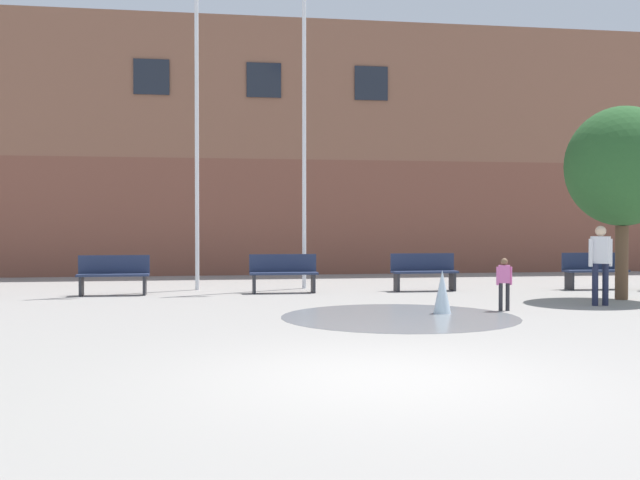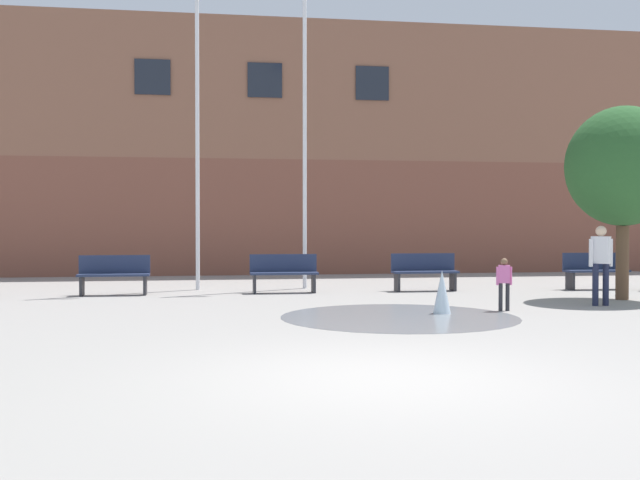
{
  "view_description": "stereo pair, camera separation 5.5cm",
  "coord_description": "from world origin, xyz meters",
  "px_view_note": "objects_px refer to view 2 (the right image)",
  "views": [
    {
      "loc": [
        -1.86,
        -7.64,
        1.61
      ],
      "look_at": [
        0.45,
        7.38,
        1.3
      ],
      "focal_mm": 42.0,
      "sensor_mm": 36.0,
      "label": 1
    },
    {
      "loc": [
        -1.81,
        -7.65,
        1.61
      ],
      "look_at": [
        0.45,
        7.38,
        1.3
      ],
      "focal_mm": 42.0,
      "sensor_mm": 36.0,
      "label": 2
    }
  ],
  "objects_px": {
    "child_with_pink_shirt": "(504,280)",
    "adult_watching": "(601,259)",
    "flagpole_left": "(198,101)",
    "flagpole_right": "(306,111)",
    "street_tree_near_building": "(623,167)",
    "park_bench_under_left_flagpole": "(114,274)",
    "park_bench_far_right": "(595,270)",
    "park_bench_under_right_flagpole": "(284,273)",
    "park_bench_near_trashcan": "(424,271)"
  },
  "relations": [
    {
      "from": "park_bench_far_right",
      "to": "adult_watching",
      "type": "distance_m",
      "value": 4.01
    },
    {
      "from": "park_bench_under_right_flagpole",
      "to": "flagpole_right",
      "type": "bearing_deg",
      "value": 59.65
    },
    {
      "from": "park_bench_under_right_flagpole",
      "to": "park_bench_near_trashcan",
      "type": "distance_m",
      "value": 3.44
    },
    {
      "from": "flagpole_left",
      "to": "park_bench_under_left_flagpole",
      "type": "bearing_deg",
      "value": -148.79
    },
    {
      "from": "park_bench_under_left_flagpole",
      "to": "adult_watching",
      "type": "distance_m",
      "value": 10.55
    },
    {
      "from": "adult_watching",
      "to": "flagpole_left",
      "type": "height_order",
      "value": "flagpole_left"
    },
    {
      "from": "park_bench_near_trashcan",
      "to": "street_tree_near_building",
      "type": "height_order",
      "value": "street_tree_near_building"
    },
    {
      "from": "park_bench_under_right_flagpole",
      "to": "street_tree_near_building",
      "type": "xyz_separation_m",
      "value": [
        7.04,
        -2.68,
        2.37
      ]
    },
    {
      "from": "child_with_pink_shirt",
      "to": "flagpole_right",
      "type": "xyz_separation_m",
      "value": [
        -3.02,
        5.48,
        3.89
      ]
    },
    {
      "from": "child_with_pink_shirt",
      "to": "adult_watching",
      "type": "height_order",
      "value": "adult_watching"
    },
    {
      "from": "child_with_pink_shirt",
      "to": "flagpole_right",
      "type": "distance_m",
      "value": 7.37
    },
    {
      "from": "park_bench_far_right",
      "to": "flagpole_left",
      "type": "xyz_separation_m",
      "value": [
        -9.77,
        1.37,
        4.19
      ]
    },
    {
      "from": "flagpole_left",
      "to": "park_bench_near_trashcan",
      "type": "bearing_deg",
      "value": -11.96
    },
    {
      "from": "child_with_pink_shirt",
      "to": "adult_watching",
      "type": "distance_m",
      "value": 2.35
    },
    {
      "from": "park_bench_far_right",
      "to": "child_with_pink_shirt",
      "type": "height_order",
      "value": "child_with_pink_shirt"
    },
    {
      "from": "adult_watching",
      "to": "street_tree_near_building",
      "type": "relative_size",
      "value": 0.38
    },
    {
      "from": "park_bench_near_trashcan",
      "to": "flagpole_right",
      "type": "height_order",
      "value": "flagpole_right"
    },
    {
      "from": "flagpole_right",
      "to": "park_bench_near_trashcan",
      "type": "bearing_deg",
      "value": -22.63
    },
    {
      "from": "park_bench_far_right",
      "to": "adult_watching",
      "type": "relative_size",
      "value": 1.01
    },
    {
      "from": "park_bench_under_left_flagpole",
      "to": "park_bench_under_right_flagpole",
      "type": "xyz_separation_m",
      "value": [
        3.9,
        0.0,
        0.0
      ]
    },
    {
      "from": "park_bench_under_left_flagpole",
      "to": "flagpole_left",
      "type": "relative_size",
      "value": 0.18
    },
    {
      "from": "park_bench_under_left_flagpole",
      "to": "child_with_pink_shirt",
      "type": "bearing_deg",
      "value": -29.64
    },
    {
      "from": "park_bench_under_right_flagpole",
      "to": "street_tree_near_building",
      "type": "distance_m",
      "value": 7.9
    },
    {
      "from": "flagpole_left",
      "to": "street_tree_near_building",
      "type": "relative_size",
      "value": 2.13
    },
    {
      "from": "flagpole_left",
      "to": "flagpole_right",
      "type": "xyz_separation_m",
      "value": [
        2.67,
        0.0,
        -0.2
      ]
    },
    {
      "from": "street_tree_near_building",
      "to": "flagpole_right",
      "type": "bearing_deg",
      "value": 148.9
    },
    {
      "from": "park_bench_near_trashcan",
      "to": "child_with_pink_shirt",
      "type": "height_order",
      "value": "child_with_pink_shirt"
    },
    {
      "from": "park_bench_under_right_flagpole",
      "to": "flagpole_left",
      "type": "distance_m",
      "value": 4.79
    },
    {
      "from": "child_with_pink_shirt",
      "to": "flagpole_right",
      "type": "bearing_deg",
      "value": 141.63
    },
    {
      "from": "flagpole_left",
      "to": "street_tree_near_building",
      "type": "bearing_deg",
      "value": -23.01
    },
    {
      "from": "flagpole_right",
      "to": "child_with_pink_shirt",
      "type": "bearing_deg",
      "value": -61.14
    },
    {
      "from": "flagpole_right",
      "to": "park_bench_under_left_flagpole",
      "type": "bearing_deg",
      "value": -165.85
    },
    {
      "from": "park_bench_under_left_flagpole",
      "to": "adult_watching",
      "type": "bearing_deg",
      "value": -20.87
    },
    {
      "from": "park_bench_under_right_flagpole",
      "to": "flagpole_right",
      "type": "xyz_separation_m",
      "value": [
        0.68,
        1.15,
        3.99
      ]
    },
    {
      "from": "park_bench_near_trashcan",
      "to": "park_bench_far_right",
      "type": "relative_size",
      "value": 1.0
    },
    {
      "from": "park_bench_under_left_flagpole",
      "to": "flagpole_right",
      "type": "height_order",
      "value": "flagpole_right"
    },
    {
      "from": "park_bench_near_trashcan",
      "to": "flagpole_left",
      "type": "xyz_separation_m",
      "value": [
        -5.44,
        1.15,
        4.19
      ]
    },
    {
      "from": "child_with_pink_shirt",
      "to": "street_tree_near_building",
      "type": "bearing_deg",
      "value": 48.9
    },
    {
      "from": "park_bench_far_right",
      "to": "park_bench_near_trashcan",
      "type": "bearing_deg",
      "value": 177.06
    },
    {
      "from": "park_bench_under_right_flagpole",
      "to": "street_tree_near_building",
      "type": "relative_size",
      "value": 0.39
    },
    {
      "from": "adult_watching",
      "to": "flagpole_right",
      "type": "bearing_deg",
      "value": -176.49
    },
    {
      "from": "adult_watching",
      "to": "park_bench_near_trashcan",
      "type": "bearing_deg",
      "value": 170.19
    },
    {
      "from": "park_bench_under_right_flagpole",
      "to": "flagpole_left",
      "type": "height_order",
      "value": "flagpole_left"
    },
    {
      "from": "flagpole_left",
      "to": "street_tree_near_building",
      "type": "height_order",
      "value": "flagpole_left"
    },
    {
      "from": "park_bench_near_trashcan",
      "to": "child_with_pink_shirt",
      "type": "xyz_separation_m",
      "value": [
        0.26,
        -4.33,
        0.1
      ]
    },
    {
      "from": "adult_watching",
      "to": "flagpole_left",
      "type": "relative_size",
      "value": 0.18
    },
    {
      "from": "flagpole_left",
      "to": "flagpole_right",
      "type": "distance_m",
      "value": 2.68
    },
    {
      "from": "flagpole_left",
      "to": "park_bench_far_right",
      "type": "bearing_deg",
      "value": -8.01
    },
    {
      "from": "park_bench_near_trashcan",
      "to": "park_bench_far_right",
      "type": "distance_m",
      "value": 4.34
    },
    {
      "from": "child_with_pink_shirt",
      "to": "flagpole_left",
      "type": "xyz_separation_m",
      "value": [
        -5.69,
        5.48,
        4.1
      ]
    }
  ]
}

